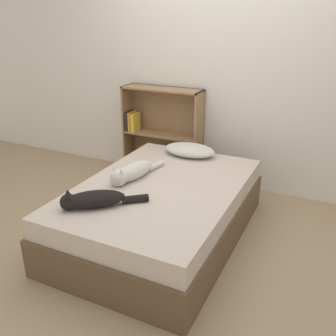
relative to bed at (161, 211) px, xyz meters
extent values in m
plane|color=#997F60|center=(0.00, 0.00, -0.24)|extent=(8.00, 8.00, 0.00)
cube|color=silver|center=(0.00, 1.32, 1.01)|extent=(8.00, 0.06, 2.50)
cube|color=brown|center=(0.00, 0.00, -0.08)|extent=(1.27, 1.87, 0.32)
cube|color=#C1B2A3|center=(0.00, 0.00, 0.16)|extent=(1.24, 1.82, 0.17)
ellipsoid|color=beige|center=(-0.05, 0.75, 0.30)|extent=(0.52, 0.32, 0.11)
ellipsoid|color=beige|center=(-0.27, 0.02, 0.31)|extent=(0.24, 0.45, 0.14)
sphere|color=beige|center=(-0.30, -0.16, 0.32)|extent=(0.14, 0.14, 0.14)
cone|color=beige|center=(-0.27, -0.17, 0.39)|extent=(0.04, 0.04, 0.03)
cone|color=beige|center=(-0.34, -0.15, 0.39)|extent=(0.04, 0.04, 0.03)
cylinder|color=beige|center=(-0.20, 0.30, 0.27)|extent=(0.09, 0.20, 0.05)
ellipsoid|color=black|center=(-0.26, -0.54, 0.31)|extent=(0.44, 0.40, 0.13)
sphere|color=black|center=(-0.41, -0.66, 0.31)|extent=(0.12, 0.12, 0.12)
cone|color=black|center=(-0.38, -0.68, 0.37)|extent=(0.04, 0.04, 0.03)
cone|color=black|center=(-0.43, -0.63, 0.37)|extent=(0.04, 0.04, 0.03)
cylinder|color=black|center=(-0.03, -0.35, 0.27)|extent=(0.19, 0.17, 0.06)
cube|color=#8E6B47|center=(-1.00, 1.15, 0.28)|extent=(0.02, 0.26, 1.05)
cube|color=#8E6B47|center=(-0.11, 1.15, 0.28)|extent=(0.02, 0.26, 1.05)
cube|color=#8E6B47|center=(-0.56, 1.15, -0.23)|extent=(0.91, 0.26, 0.02)
cube|color=#8E6B47|center=(-0.56, 1.15, 0.80)|extent=(0.91, 0.26, 0.02)
cube|color=#8E6B47|center=(-0.56, 1.15, 0.28)|extent=(0.87, 0.26, 0.02)
cube|color=#8E6B47|center=(-0.56, 1.27, 0.28)|extent=(0.91, 0.02, 1.05)
cube|color=#232328|center=(-0.96, 1.11, 0.40)|extent=(0.03, 0.16, 0.22)
cube|color=orange|center=(-0.93, 1.11, 0.40)|extent=(0.03, 0.16, 0.22)
cube|color=gold|center=(-0.88, 1.11, 0.40)|extent=(0.04, 0.16, 0.20)
camera|label=1|loc=(1.27, -2.49, 1.56)|focal=40.00mm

